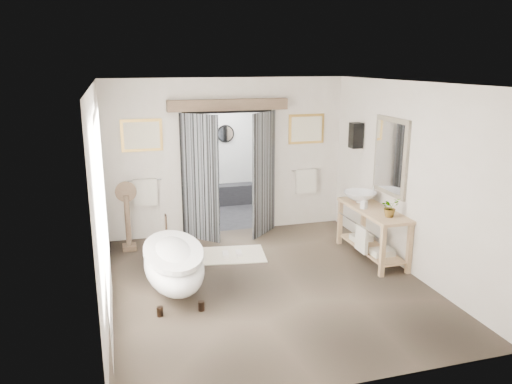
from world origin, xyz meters
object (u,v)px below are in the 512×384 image
clawfoot_tub (174,263)px  basin (360,197)px  rug (229,255)px  vanity (371,229)px

clawfoot_tub → basin: basin is taller
basin → rug: bearing=173.8°
clawfoot_tub → rug: size_ratio=1.52×
vanity → basin: size_ratio=2.90×
rug → basin: basin is taller
clawfoot_tub → rug: 1.61m
vanity → clawfoot_tub: bearing=-173.3°
rug → basin: size_ratio=2.17×
basin → clawfoot_tub: bearing=-163.7°
vanity → rug: size_ratio=1.33×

